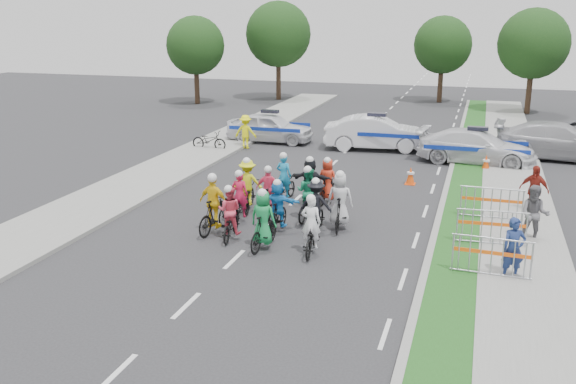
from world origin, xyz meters
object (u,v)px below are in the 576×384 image
(police_car_0, at_px, (270,128))
(barrier_2, at_px, (491,205))
(rider_6, at_px, (240,204))
(marshal_hiviz, at_px, (246,132))
(cone_1, at_px, (486,163))
(tree_4, at_px, (443,45))
(rider_12, at_px, (284,185))
(rider_1, at_px, (263,225))
(rider_11, at_px, (310,185))
(barrier_1, at_px, (491,229))
(rider_7, at_px, (340,206))
(rider_10, at_px, (248,189))
(rider_3, at_px, (214,210))
(barrier_0, at_px, (491,259))
(tree_0, at_px, (195,46))
(rider_13, at_px, (327,185))
(parked_bike, at_px, (209,140))
(tree_1, at_px, (534,44))
(civilian_sedan, at_px, (560,141))
(rider_4, at_px, (316,211))
(tree_3, at_px, (278,34))
(spectator_1, at_px, (534,215))
(spectator_2, at_px, (534,190))
(police_car_1, at_px, (376,133))
(cone_0, at_px, (410,176))
(rider_8, at_px, (308,199))
(rider_9, at_px, (269,196))
(spectator_0, at_px, (514,249))
(rider_0, at_px, (311,234))
(rider_2, at_px, (230,219))
(rider_5, at_px, (278,209))
(police_car_2, at_px, (476,147))

(police_car_0, height_order, barrier_2, police_car_0)
(rider_6, bearing_deg, marshal_hiviz, -74.03)
(barrier_2, distance_m, cone_1, 7.07)
(rider_6, distance_m, tree_4, 31.31)
(rider_12, bearing_deg, rider_1, 106.99)
(rider_11, xyz_separation_m, barrier_1, (6.01, -2.40, -0.20))
(rider_7, distance_m, police_car_0, 14.11)
(police_car_0, distance_m, cone_1, 11.28)
(rider_10, xyz_separation_m, police_car_0, (-3.03, 11.43, 0.04))
(rider_3, distance_m, barrier_0, 8.18)
(marshal_hiviz, bearing_deg, tree_0, -60.17)
(rider_13, xyz_separation_m, parked_bike, (-7.69, 7.18, -0.19))
(rider_6, height_order, barrier_2, rider_6)
(tree_0, height_order, tree_1, tree_1)
(civilian_sedan, distance_m, cone_1, 4.62)
(rider_10, xyz_separation_m, marshal_hiviz, (-3.67, 9.54, 0.11))
(rider_4, xyz_separation_m, tree_3, (-10.56, 29.15, 4.20))
(civilian_sedan, xyz_separation_m, spectator_1, (-1.80, -12.13, 0.04))
(barrier_0, bearing_deg, spectator_2, 77.67)
(rider_1, xyz_separation_m, police_car_1, (0.79, 14.56, 0.12))
(tree_3, bearing_deg, cone_0, -60.64)
(rider_8, bearing_deg, spectator_2, -154.36)
(barrier_0, bearing_deg, rider_1, 176.45)
(police_car_1, relative_size, cone_1, 7.16)
(tree_4, bearing_deg, spectator_1, -80.83)
(rider_9, bearing_deg, rider_1, 99.25)
(rider_7, bearing_deg, police_car_0, -67.92)
(rider_1, relative_size, barrier_1, 0.90)
(rider_8, relative_size, cone_0, 2.60)
(spectator_0, bearing_deg, marshal_hiviz, 112.54)
(barrier_2, xyz_separation_m, tree_0, (-20.70, 22.46, 3.63))
(spectator_0, distance_m, barrier_2, 4.77)
(barrier_1, bearing_deg, rider_12, 158.55)
(rider_0, xyz_separation_m, rider_11, (-1.21, 4.36, 0.18))
(rider_6, distance_m, cone_0, 7.86)
(police_car_0, xyz_separation_m, parked_bike, (-2.23, -2.76, -0.29))
(rider_2, height_order, spectator_2, rider_2)
(rider_5, xyz_separation_m, rider_9, (-0.79, 1.49, -0.05))
(police_car_2, bearing_deg, rider_5, 160.74)
(spectator_1, bearing_deg, rider_1, -152.64)
(parked_bike, bearing_deg, police_car_1, -68.89)
(rider_1, xyz_separation_m, rider_8, (0.49, 3.00, -0.03))
(tree_0, bearing_deg, rider_1, -61.74)
(spectator_1, relative_size, tree_0, 0.28)
(spectator_1, relative_size, cone_1, 2.49)
(cone_0, bearing_deg, barrier_1, -64.87)
(marshal_hiviz, bearing_deg, rider_5, 112.02)
(tree_0, bearing_deg, rider_0, -59.45)
(rider_1, height_order, barrier_1, rider_1)
(rider_13, height_order, spectator_1, spectator_1)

